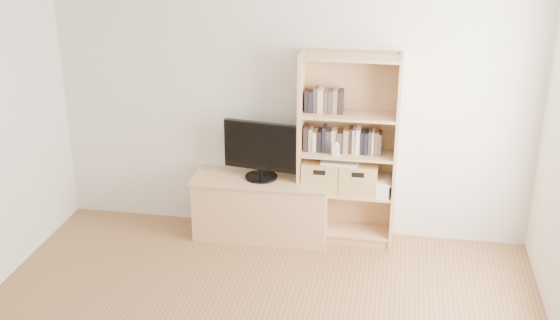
% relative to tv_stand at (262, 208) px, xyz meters
% --- Properties ---
extents(back_wall, '(4.50, 0.02, 2.60)m').
position_rel_tv_stand_xyz_m(back_wall, '(0.24, 0.24, 1.01)').
color(back_wall, silver).
rests_on(back_wall, floor).
extents(ceiling, '(4.50, 5.00, 0.01)m').
position_rel_tv_stand_xyz_m(ceiling, '(0.24, -2.26, 2.31)').
color(ceiling, white).
rests_on(ceiling, back_wall).
extents(tv_stand, '(1.27, 0.50, 0.58)m').
position_rel_tv_stand_xyz_m(tv_stand, '(0.00, 0.00, 0.00)').
color(tv_stand, tan).
rests_on(tv_stand, floor).
extents(bookshelf, '(0.90, 0.32, 1.80)m').
position_rel_tv_stand_xyz_m(bookshelf, '(0.80, 0.08, 0.61)').
color(bookshelf, tan).
rests_on(bookshelf, floor).
extents(television, '(0.71, 0.16, 0.56)m').
position_rel_tv_stand_xyz_m(television, '(-0.00, 0.00, 0.59)').
color(television, black).
rests_on(television, tv_stand).
extents(books_row_mid, '(0.78, 0.16, 0.21)m').
position_rel_tv_stand_xyz_m(books_row_mid, '(0.80, 0.10, 0.70)').
color(books_row_mid, black).
rests_on(books_row_mid, bookshelf).
extents(books_row_upper, '(0.39, 0.15, 0.20)m').
position_rel_tv_stand_xyz_m(books_row_upper, '(0.60, 0.10, 1.07)').
color(books_row_upper, black).
rests_on(books_row_upper, bookshelf).
extents(baby_monitor, '(0.06, 0.05, 0.11)m').
position_rel_tv_stand_xyz_m(baby_monitor, '(0.70, -0.02, 0.65)').
color(baby_monitor, white).
rests_on(baby_monitor, bookshelf).
extents(basket_left, '(0.34, 0.28, 0.28)m').
position_rel_tv_stand_xyz_m(basket_left, '(0.56, 0.07, 0.35)').
color(basket_left, '#AD814E').
rests_on(basket_left, bookshelf).
extents(basket_right, '(0.35, 0.29, 0.29)m').
position_rel_tv_stand_xyz_m(basket_right, '(0.91, 0.07, 0.36)').
color(basket_right, '#AD814E').
rests_on(basket_right, bookshelf).
extents(laptop, '(0.35, 0.26, 0.03)m').
position_rel_tv_stand_xyz_m(laptop, '(0.73, 0.06, 0.51)').
color(laptop, white).
rests_on(laptop, basket_left).
extents(magazine_stack, '(0.20, 0.28, 0.12)m').
position_rel_tv_stand_xyz_m(magazine_stack, '(1.11, 0.07, 0.27)').
color(magazine_stack, silver).
rests_on(magazine_stack, bookshelf).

